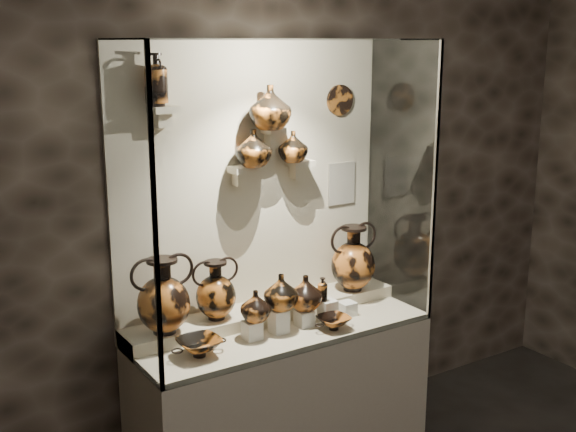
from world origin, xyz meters
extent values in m
cube|color=black|center=(0.00, 2.50, 1.60)|extent=(5.00, 0.02, 3.20)
cube|color=beige|center=(0.00, 2.18, 0.40)|extent=(1.70, 0.60, 0.80)
cube|color=#C3B597|center=(0.00, 2.18, 0.82)|extent=(1.68, 0.58, 0.03)
cube|color=#C3B597|center=(0.00, 2.35, 0.85)|extent=(1.70, 0.25, 0.10)
cube|color=beige|center=(0.00, 2.50, 1.60)|extent=(1.70, 0.03, 1.60)
cube|color=white|center=(0.00, 1.88, 1.60)|extent=(1.70, 0.01, 1.60)
cube|color=white|center=(-0.85, 2.18, 1.60)|extent=(0.01, 0.60, 1.60)
cube|color=white|center=(0.85, 2.18, 1.60)|extent=(0.01, 0.60, 1.60)
cube|color=white|center=(0.00, 2.18, 2.40)|extent=(1.70, 0.60, 0.01)
cube|color=gray|center=(-0.84, 1.89, 1.60)|extent=(0.02, 0.02, 1.60)
cube|color=gray|center=(0.84, 1.89, 1.60)|extent=(0.02, 0.02, 1.60)
cube|color=silver|center=(-0.22, 2.13, 0.88)|extent=(0.09, 0.09, 0.10)
cube|color=silver|center=(-0.05, 2.13, 0.90)|extent=(0.09, 0.09, 0.13)
cube|color=silver|center=(0.12, 2.13, 0.88)|extent=(0.09, 0.09, 0.09)
cube|color=silver|center=(0.28, 2.13, 0.89)|extent=(0.09, 0.09, 0.12)
cube|color=silver|center=(0.42, 2.13, 0.87)|extent=(0.09, 0.09, 0.08)
cube|color=beige|center=(-0.55, 2.42, 2.05)|extent=(0.14, 0.12, 0.04)
cube|color=beige|center=(-0.10, 2.42, 1.70)|extent=(0.14, 0.12, 0.04)
cube|color=beige|center=(0.10, 2.42, 1.90)|extent=(0.10, 0.12, 0.04)
cube|color=beige|center=(0.28, 2.42, 1.70)|extent=(0.14, 0.12, 0.04)
imported|color=#B05E21|center=(-0.20, 2.12, 1.02)|extent=(0.17, 0.17, 0.17)
imported|color=#BF6721|center=(-0.03, 2.13, 1.06)|extent=(0.22, 0.22, 0.20)
imported|color=#B05E21|center=(0.14, 2.15, 1.02)|extent=(0.25, 0.25, 0.20)
imported|color=#BF6721|center=(-0.06, 2.37, 1.82)|extent=(0.21, 0.21, 0.21)
imported|color=#BF6721|center=(0.04, 2.35, 2.04)|extent=(0.29, 0.29, 0.24)
imported|color=#BF6721|center=(0.21, 2.38, 1.81)|extent=(0.17, 0.17, 0.18)
cylinder|color=#90501C|center=(0.60, 2.47, 2.05)|extent=(0.18, 0.02, 0.18)
cube|color=beige|center=(0.62, 2.47, 1.54)|extent=(0.20, 0.01, 0.26)
camera|label=1|loc=(-2.01, -1.01, 2.39)|focal=45.00mm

